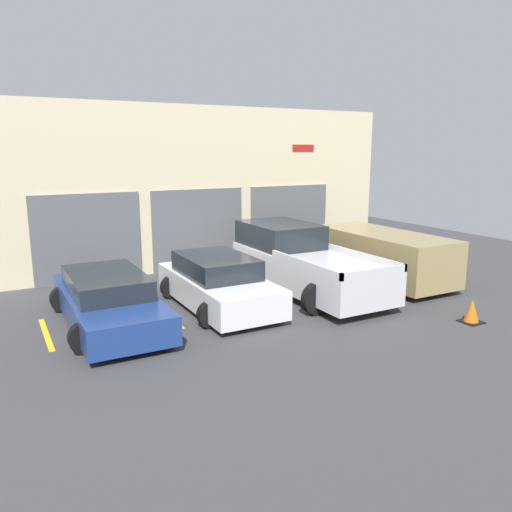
{
  "coord_description": "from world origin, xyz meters",
  "views": [
    {
      "loc": [
        -6.33,
        -12.42,
        3.93
      ],
      "look_at": [
        0.0,
        -0.71,
        1.1
      ],
      "focal_mm": 35.0,
      "sensor_mm": 36.0,
      "label": 1
    }
  ],
  "objects_px": {
    "sedan_side": "(382,255)",
    "van_right": "(108,300)",
    "pickup_truck": "(301,261)",
    "sedan_white": "(218,283)",
    "traffic_cone": "(472,312)"
  },
  "relations": [
    {
      "from": "sedan_side",
      "to": "van_right",
      "type": "relative_size",
      "value": 0.96
    },
    {
      "from": "pickup_truck",
      "to": "traffic_cone",
      "type": "bearing_deg",
      "value": -65.07
    },
    {
      "from": "sedan_white",
      "to": "van_right",
      "type": "height_order",
      "value": "sedan_white"
    },
    {
      "from": "pickup_truck",
      "to": "traffic_cone",
      "type": "xyz_separation_m",
      "value": [
        1.96,
        -4.23,
        -0.58
      ]
    },
    {
      "from": "sedan_white",
      "to": "sedan_side",
      "type": "relative_size",
      "value": 0.92
    },
    {
      "from": "traffic_cone",
      "to": "van_right",
      "type": "bearing_deg",
      "value": 152.28
    },
    {
      "from": "pickup_truck",
      "to": "van_right",
      "type": "height_order",
      "value": "pickup_truck"
    },
    {
      "from": "sedan_white",
      "to": "sedan_side",
      "type": "bearing_deg",
      "value": -0.22
    },
    {
      "from": "pickup_truck",
      "to": "sedan_white",
      "type": "xyz_separation_m",
      "value": [
        -2.74,
        -0.32,
        -0.22
      ]
    },
    {
      "from": "sedan_white",
      "to": "traffic_cone",
      "type": "height_order",
      "value": "sedan_white"
    },
    {
      "from": "pickup_truck",
      "to": "van_right",
      "type": "xyz_separation_m",
      "value": [
        -5.48,
        -0.32,
        -0.26
      ]
    },
    {
      "from": "van_right",
      "to": "traffic_cone",
      "type": "height_order",
      "value": "van_right"
    },
    {
      "from": "sedan_side",
      "to": "van_right",
      "type": "bearing_deg",
      "value": 179.83
    },
    {
      "from": "sedan_side",
      "to": "van_right",
      "type": "distance_m",
      "value": 8.22
    },
    {
      "from": "sedan_white",
      "to": "van_right",
      "type": "distance_m",
      "value": 2.74
    }
  ]
}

